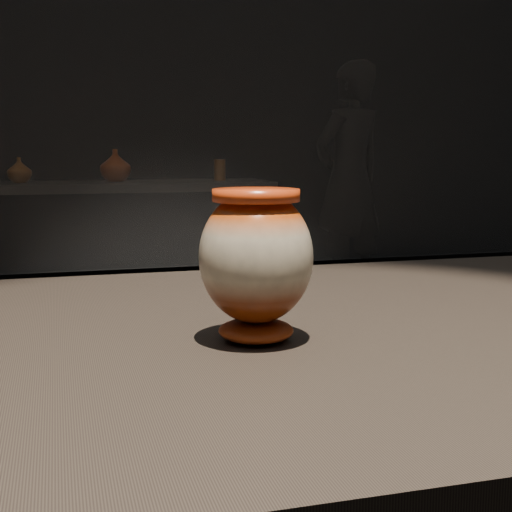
% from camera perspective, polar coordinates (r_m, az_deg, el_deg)
% --- Properties ---
extents(main_vase, '(0.13, 0.13, 0.16)m').
position_cam_1_polar(main_vase, '(0.75, -0.00, -0.22)').
color(main_vase, '#662309').
rests_on(main_vase, display_plinth).
extents(back_shelf, '(2.00, 0.60, 0.90)m').
position_cam_1_polar(back_shelf, '(4.41, -11.96, 2.38)').
color(back_shelf, black).
rests_on(back_shelf, ground).
extents(back_vase_left, '(0.16, 0.16, 0.15)m').
position_cam_1_polar(back_vase_left, '(4.41, -18.41, 6.53)').
color(back_vase_left, brown).
rests_on(back_vase_left, back_shelf).
extents(back_vase_mid, '(0.26, 0.26, 0.19)m').
position_cam_1_polar(back_vase_mid, '(4.45, -11.18, 7.13)').
color(back_vase_mid, '#662309').
rests_on(back_vase_mid, back_shelf).
extents(back_vase_right, '(0.07, 0.07, 0.13)m').
position_cam_1_polar(back_vase_right, '(4.50, -2.92, 6.89)').
color(back_vase_right, brown).
rests_on(back_vase_right, back_shelf).
extents(visitor, '(0.74, 0.62, 1.74)m').
position_cam_1_polar(visitor, '(5.39, 7.44, 6.08)').
color(visitor, black).
rests_on(visitor, ground).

